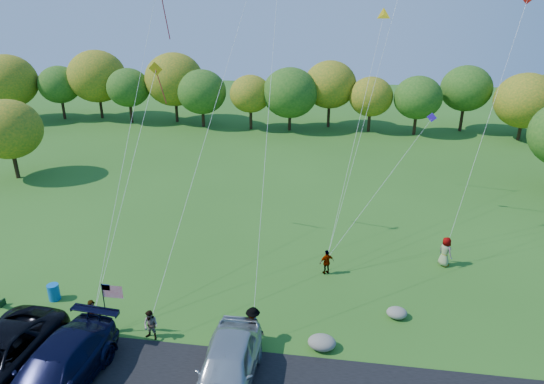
{
  "coord_description": "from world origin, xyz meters",
  "views": [
    {
      "loc": [
        6.11,
        -18.36,
        15.3
      ],
      "look_at": [
        2.51,
        6.0,
        5.05
      ],
      "focal_mm": 32.0,
      "sensor_mm": 36.0,
      "label": 1
    }
  ],
  "objects": [
    {
      "name": "flyer_e",
      "position": [
        12.64,
        8.16,
        0.93
      ],
      "size": [
        1.01,
        1.08,
        1.85
      ],
      "primitive_type": "imported",
      "rotation": [
        0.0,
        0.0,
        2.21
      ],
      "color": "#4C4C59",
      "rests_on": "ground"
    },
    {
      "name": "flyer_b",
      "position": [
        -2.25,
        -0.8,
        0.77
      ],
      "size": [
        0.87,
        0.75,
        1.55
      ],
      "primitive_type": "imported",
      "rotation": [
        0.0,
        0.0,
        -0.24
      ],
      "color": "#4C4C59",
      "rests_on": "ground"
    },
    {
      "name": "flyer_c",
      "position": [
        2.53,
        -0.23,
        0.91
      ],
      "size": [
        1.35,
        1.17,
        1.82
      ],
      "primitive_type": "imported",
      "rotation": [
        0.0,
        0.0,
        2.62
      ],
      "color": "#4C4C59",
      "rests_on": "ground"
    },
    {
      "name": "treeline",
      "position": [
        3.02,
        36.43,
        4.72
      ],
      "size": [
        75.78,
        28.1,
        8.6
      ],
      "color": "#362213",
      "rests_on": "ground"
    },
    {
      "name": "ground",
      "position": [
        0.0,
        0.0,
        0.0
      ],
      "size": [
        140.0,
        140.0,
        0.0
      ],
      "primitive_type": "plane",
      "color": "#2B5F1B",
      "rests_on": "ground"
    },
    {
      "name": "boulder_far",
      "position": [
        9.39,
        2.58,
        0.27
      ],
      "size": [
        1.04,
        0.86,
        0.54
      ],
      "primitive_type": "ellipsoid",
      "color": "gray",
      "rests_on": "ground"
    },
    {
      "name": "flag_assembly",
      "position": [
        -4.18,
        -0.7,
        2.12
      ],
      "size": [
        1.03,
        0.67,
        2.79
      ],
      "color": "black",
      "rests_on": "ground"
    },
    {
      "name": "minivan_silver",
      "position": [
        2.02,
        -3.23,
        1.05
      ],
      "size": [
        2.43,
        5.83,
        1.97
      ],
      "primitive_type": "imported",
      "rotation": [
        0.0,
        0.0,
        0.02
      ],
      "color": "#B3B9BF",
      "rests_on": "asphalt_lane"
    },
    {
      "name": "flyer_a",
      "position": [
        -5.09,
        -0.8,
        0.92
      ],
      "size": [
        0.8,
        0.74,
        1.83
      ],
      "primitive_type": "imported",
      "rotation": [
        0.0,
        0.0,
        0.61
      ],
      "color": "#4C4C59",
      "rests_on": "ground"
    },
    {
      "name": "flyer_d",
      "position": [
        5.69,
        6.19,
        0.77
      ],
      "size": [
        0.97,
        0.76,
        1.53
      ],
      "primitive_type": "imported",
      "rotation": [
        0.0,
        0.0,
        3.64
      ],
      "color": "#4C4C59",
      "rests_on": "ground"
    },
    {
      "name": "minivan_navy",
      "position": [
        -4.82,
        -4.52,
        1.03
      ],
      "size": [
        3.24,
        6.85,
        1.93
      ],
      "primitive_type": "imported",
      "rotation": [
        0.0,
        0.0,
        -0.08
      ],
      "color": "black",
      "rests_on": "asphalt_lane"
    },
    {
      "name": "trash_barrel",
      "position": [
        -8.6,
        1.48,
        0.45
      ],
      "size": [
        0.6,
        0.6,
        0.9
      ],
      "primitive_type": "cylinder",
      "color": "#0C5CB4",
      "rests_on": "ground"
    },
    {
      "name": "boulder_near",
      "position": [
        5.76,
        -0.29,
        0.33
      ],
      "size": [
        1.31,
        1.03,
        0.66
      ],
      "primitive_type": "ellipsoid",
      "color": "gray",
      "rests_on": "ground"
    }
  ]
}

